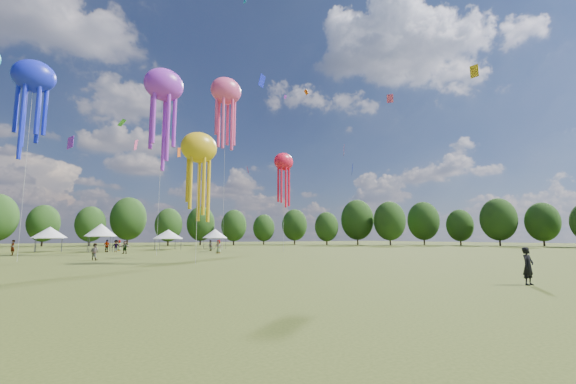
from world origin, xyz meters
TOP-DOWN VIEW (x-y plane):
  - ground at (0.00, 0.00)m, footprint 300.00×300.00m
  - observer_main at (7.01, -1.42)m, footprint 0.67×0.45m
  - spectator_near at (-8.80, 30.81)m, footprint 1.02×1.00m
  - spectators_far at (-1.76, 48.27)m, footprint 26.76×19.81m
  - festival_tents at (-4.83, 55.74)m, footprint 41.67×11.87m
  - show_kites at (2.00, 41.04)m, footprint 41.68×32.88m
  - small_kites at (1.85, 42.59)m, footprint 81.72×67.29m
  - treeline at (-3.87, 62.51)m, footprint 201.57×95.24m

SIDE VIEW (x-z plane):
  - ground at x=0.00m, z-range 0.00..0.00m
  - spectator_near at x=-8.80m, z-range 0.00..1.66m
  - observer_main at x=7.01m, z-range 0.00..1.80m
  - spectators_far at x=-1.76m, z-range -0.05..1.88m
  - festival_tents at x=-4.83m, z-range 0.81..5.21m
  - treeline at x=-3.87m, z-range -0.17..13.26m
  - show_kites at x=2.00m, z-range 4.77..36.69m
  - small_kites at x=1.85m, z-range 6.41..51.24m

